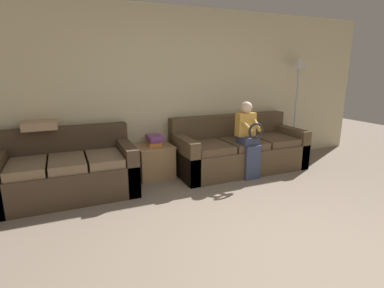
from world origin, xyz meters
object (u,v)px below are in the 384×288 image
at_px(couch_main, 238,151).
at_px(couch_side, 68,172).
at_px(child_left_seated, 248,136).
at_px(floor_lamp, 299,74).
at_px(side_shelf, 155,161).
at_px(throw_pillow, 40,125).
at_px(book_stack, 154,140).

xyz_separation_m(couch_main, couch_side, (-2.61, -0.02, -0.00)).
bearing_deg(couch_main, child_left_seated, -100.61).
bearing_deg(floor_lamp, side_shelf, -179.40).
bearing_deg(throw_pillow, floor_lamp, -1.41).
bearing_deg(child_left_seated, book_stack, 156.89).
xyz_separation_m(couch_main, book_stack, (-1.38, 0.18, 0.27)).
relative_size(child_left_seated, floor_lamp, 0.62).
xyz_separation_m(floor_lamp, throw_pillow, (-4.22, 0.10, -0.63)).
height_order(side_shelf, floor_lamp, floor_lamp).
distance_m(couch_main, couch_side, 2.61).
bearing_deg(couch_side, child_left_seated, -8.11).
bearing_deg(throw_pillow, side_shelf, -5.02).
bearing_deg(side_shelf, couch_main, -7.12).
distance_m(side_shelf, book_stack, 0.32).
bearing_deg(couch_side, floor_lamp, 3.17).
xyz_separation_m(couch_main, side_shelf, (-1.38, 0.17, -0.05)).
height_order(couch_side, side_shelf, couch_side).
bearing_deg(couch_main, floor_lamp, 8.58).
distance_m(couch_main, book_stack, 1.41).
height_order(book_stack, throw_pillow, throw_pillow).
height_order(child_left_seated, book_stack, child_left_seated).
height_order(side_shelf, throw_pillow, throw_pillow).
bearing_deg(floor_lamp, couch_main, -171.42).
height_order(child_left_seated, floor_lamp, floor_lamp).
height_order(couch_side, floor_lamp, floor_lamp).
relative_size(side_shelf, book_stack, 1.72).
distance_m(book_stack, floor_lamp, 2.87).
relative_size(couch_side, floor_lamp, 0.91).
height_order(couch_side, throw_pillow, throw_pillow).
bearing_deg(floor_lamp, throw_pillow, 178.59).
relative_size(side_shelf, throw_pillow, 1.28).
bearing_deg(book_stack, throw_pillow, 175.19).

